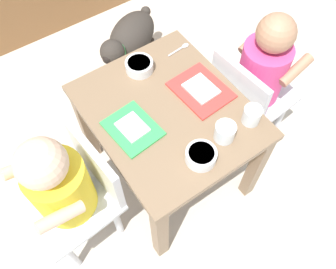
% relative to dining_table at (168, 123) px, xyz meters
% --- Properties ---
extents(ground_plane, '(7.00, 7.00, 0.00)m').
position_rel_dining_table_xyz_m(ground_plane, '(0.00, 0.00, -0.37)').
color(ground_plane, beige).
extents(dining_table, '(0.50, 0.59, 0.45)m').
position_rel_dining_table_xyz_m(dining_table, '(0.00, 0.00, 0.00)').
color(dining_table, '#7A6047').
rests_on(dining_table, ground).
extents(seated_child_left, '(0.30, 0.30, 0.64)m').
position_rel_dining_table_xyz_m(seated_child_left, '(-0.41, -0.02, 0.03)').
color(seated_child_left, silver).
rests_on(seated_child_left, ground).
extents(seated_child_right, '(0.30, 0.30, 0.65)m').
position_rel_dining_table_xyz_m(seated_child_right, '(0.41, -0.03, 0.03)').
color(seated_child_right, silver).
rests_on(seated_child_right, ground).
extents(dog, '(0.39, 0.31, 0.31)m').
position_rel_dining_table_xyz_m(dog, '(0.19, 0.60, -0.16)').
color(dog, '#332D28').
rests_on(dog, ground).
extents(food_tray_left, '(0.16, 0.19, 0.02)m').
position_rel_dining_table_xyz_m(food_tray_left, '(-0.14, 0.00, 0.09)').
color(food_tray_left, green).
rests_on(food_tray_left, dining_table).
extents(food_tray_right, '(0.17, 0.21, 0.02)m').
position_rel_dining_table_xyz_m(food_tray_right, '(0.14, 0.00, 0.09)').
color(food_tray_right, red).
rests_on(food_tray_right, dining_table).
extents(water_cup_left, '(0.06, 0.06, 0.06)m').
position_rel_dining_table_xyz_m(water_cup_left, '(0.19, -0.19, 0.11)').
color(water_cup_left, white).
rests_on(water_cup_left, dining_table).
extents(water_cup_right, '(0.07, 0.07, 0.06)m').
position_rel_dining_table_xyz_m(water_cup_right, '(0.08, -0.19, 0.11)').
color(water_cup_right, white).
rests_on(water_cup_right, dining_table).
extents(cereal_bowl_right_side, '(0.10, 0.10, 0.04)m').
position_rel_dining_table_xyz_m(cereal_bowl_right_side, '(-0.03, -0.21, 0.11)').
color(cereal_bowl_right_side, white).
rests_on(cereal_bowl_right_side, dining_table).
extents(veggie_bowl_far, '(0.10, 0.10, 0.04)m').
position_rel_dining_table_xyz_m(veggie_bowl_far, '(0.02, 0.20, 0.10)').
color(veggie_bowl_far, white).
rests_on(veggie_bowl_far, dining_table).
extents(spoon_by_left_tray, '(0.10, 0.02, 0.01)m').
position_rel_dining_table_xyz_m(spoon_by_left_tray, '(0.20, 0.20, 0.09)').
color(spoon_by_left_tray, silver).
rests_on(spoon_by_left_tray, dining_table).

